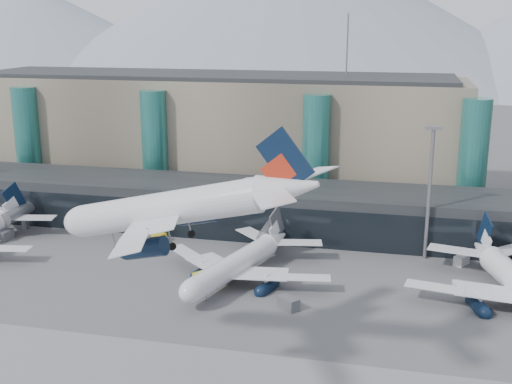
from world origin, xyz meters
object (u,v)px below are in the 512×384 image
veh_b (159,238)px  veh_h (206,278)px  hero_jet (191,199)px  veh_d (461,260)px  lightmast_mid (430,186)px  veh_g (457,286)px  veh_f (5,235)px  jet_parked_mid (244,254)px  veh_c (288,303)px

veh_b → veh_h: 24.90m
hero_jet → veh_d: bearing=62.5°
lightmast_mid → veh_g: lightmast_mid is taller
veh_d → veh_f: 91.78m
jet_parked_mid → veh_d: 41.05m
jet_parked_mid → veh_f: size_ratio=9.69×
lightmast_mid → veh_g: (5.02, -14.19, -13.75)m
hero_jet → veh_c: hero_jet is taller
lightmast_mid → veh_h: lightmast_mid is taller
veh_d → lightmast_mid: bearing=105.2°
veh_d → veh_f: size_ratio=0.88×
veh_c → veh_f: 66.31m
lightmast_mid → veh_b: bearing=-177.1°
veh_g → veh_h: (-42.15, -7.53, 0.49)m
jet_parked_mid → veh_f: bearing=98.4°
veh_d → hero_jet: bearing=176.2°
veh_d → veh_f: veh_f is taller
hero_jet → veh_c: bearing=80.3°
lightmast_mid → veh_f: size_ratio=7.03×
jet_parked_mid → veh_b: jet_parked_mid is taller
hero_jet → veh_f: 74.06m
lightmast_mid → veh_c: lightmast_mid is taller
jet_parked_mid → veh_g: 36.89m
veh_g → lightmast_mid: bearing=-167.1°
jet_parked_mid → veh_g: bearing=-69.3°
veh_g → veh_h: 42.82m
veh_d → veh_g: veh_d is taller
veh_b → veh_g: 59.35m
veh_c → veh_f: bearing=-158.8°
hero_jet → jet_parked_mid: 40.25m
veh_c → hero_jet: bearing=-69.7°
hero_jet → veh_b: hero_jet is taller
lightmast_mid → veh_h: size_ratio=6.06×
veh_c → veh_f: size_ratio=0.97×
lightmast_mid → hero_jet: 60.06m
lightmast_mid → veh_h: (-37.13, -21.72, -13.25)m
veh_c → veh_d: veh_c is taller
lightmast_mid → jet_parked_mid: 37.12m
lightmast_mid → jet_parked_mid: size_ratio=0.73×
jet_parked_mid → veh_g: size_ratio=15.28×
veh_c → veh_f: (-63.39, 19.46, 0.04)m
hero_jet → veh_d: (35.80, 49.60, -23.12)m
jet_parked_mid → hero_jet: bearing=-159.1°
hero_jet → veh_b: 59.20m
hero_jet → veh_c: (7.65, 23.53, -23.05)m
veh_f → veh_g: bearing=-91.1°
lightmast_mid → veh_h: 45.01m
veh_b → veh_h: size_ratio=0.70×
jet_parked_mid → veh_c: (10.07, -11.46, -3.30)m
lightmast_mid → veh_b: 54.98m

